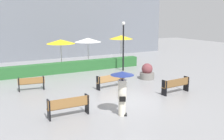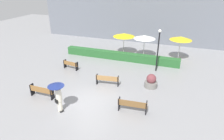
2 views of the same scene
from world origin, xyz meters
name	(u,v)px [view 2 (image 2 of 2)]	position (x,y,z in m)	size (l,w,h in m)	color
ground_plane	(88,102)	(0.00, 0.00, 0.00)	(60.00, 60.00, 0.00)	gray
bench_mid_center	(107,79)	(0.40, 2.72, 0.51)	(1.91, 0.57, 0.85)	#9E7242
bench_far_left	(71,64)	(-4.03, 4.49, 0.48)	(1.57, 0.57, 0.81)	olive
bench_near_right	(132,105)	(3.20, -0.09, 0.52)	(1.92, 0.52, 0.88)	brown
bench_near_left	(41,91)	(-3.45, -0.59, 0.53)	(1.88, 0.39, 0.90)	olive
pedestrian_with_umbrella	(58,93)	(-1.30, -1.60, 1.37)	(1.04, 1.04, 2.06)	silver
planter_pot	(151,82)	(3.80, 3.60, 0.48)	(1.03, 1.03, 1.12)	slate
lamp_post	(158,46)	(3.76, 6.85, 2.42)	(0.28, 0.28, 3.95)	black
patio_umbrella_yellow	(124,35)	(-0.40, 10.07, 2.29)	(2.40, 2.40, 2.47)	silver
patio_umbrella_white	(145,37)	(1.95, 9.82, 2.34)	(2.31, 2.31, 2.52)	silver
patio_umbrella_yellow_far	(181,38)	(5.58, 10.33, 2.41)	(2.24, 2.24, 2.59)	silver
hedge_strip	(120,56)	(-0.29, 8.40, 0.41)	(12.34, 0.70, 0.82)	#28602D
building_facade	(140,2)	(0.00, 16.00, 5.16)	(28.00, 1.20, 10.31)	slate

